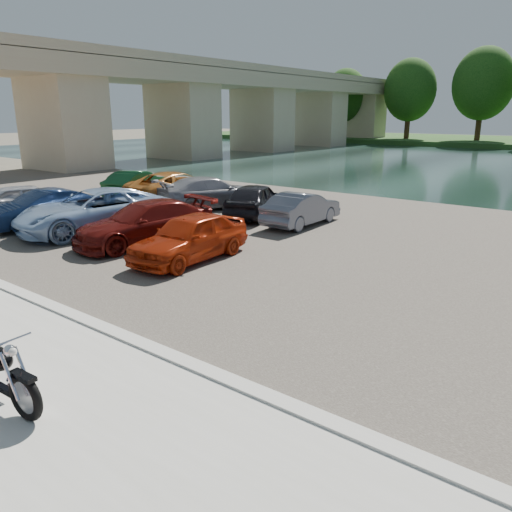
% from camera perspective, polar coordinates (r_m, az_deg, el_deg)
% --- Properties ---
extents(ground, '(200.00, 200.00, 0.00)m').
position_cam_1_polar(ground, '(8.08, -22.88, -15.39)').
color(ground, '#595447').
rests_on(ground, ground).
extents(kerb, '(60.00, 0.30, 0.14)m').
position_cam_1_polar(kerb, '(9.01, -11.73, -10.49)').
color(kerb, '#B6B4AB').
rests_on(kerb, ground).
extents(parking_lot, '(60.00, 18.00, 0.04)m').
position_cam_1_polar(parking_lot, '(15.96, 13.51, 0.98)').
color(parking_lot, '#423C35').
rests_on(parking_lot, ground).
extents(bridge, '(7.00, 56.00, 8.55)m').
position_cam_1_polar(bridge, '(55.90, 0.08, 17.55)').
color(bridge, tan).
rests_on(bridge, ground).
extents(car_0, '(2.85, 4.12, 1.30)m').
position_cam_1_polar(car_0, '(22.05, -26.20, 5.65)').
color(car_0, '#AEB1BA').
rests_on(car_0, parking_lot).
extents(car_1, '(1.74, 4.09, 1.31)m').
position_cam_1_polar(car_1, '(19.81, -23.12, 5.02)').
color(car_1, '#172748').
rests_on(car_1, parking_lot).
extents(car_2, '(3.62, 5.75, 1.48)m').
position_cam_1_polar(car_2, '(18.19, -17.94, 4.92)').
color(car_2, '#94B2D7').
rests_on(car_2, parking_lot).
extents(car_3, '(2.70, 4.87, 1.33)m').
position_cam_1_polar(car_3, '(16.11, -12.53, 3.70)').
color(car_3, '#5D110D').
rests_on(car_3, parking_lot).
extents(car_4, '(1.77, 3.96, 1.32)m').
position_cam_1_polar(car_4, '(14.09, -7.59, 2.17)').
color(car_4, '#A6270B').
rests_on(car_4, parking_lot).
extents(car_5, '(2.45, 4.18, 1.30)m').
position_cam_1_polar(car_5, '(25.53, -13.48, 8.05)').
color(car_5, '#113F1E').
rests_on(car_5, parking_lot).
extents(car_6, '(2.53, 5.10, 1.39)m').
position_cam_1_polar(car_6, '(23.84, -9.16, 7.86)').
color(car_6, '#BD732B').
rests_on(car_6, parking_lot).
extents(car_7, '(3.34, 5.07, 1.36)m').
position_cam_1_polar(car_7, '(21.90, -5.28, 7.25)').
color(car_7, gray).
rests_on(car_7, parking_lot).
extents(car_8, '(2.83, 4.27, 1.35)m').
position_cam_1_polar(car_8, '(20.02, -0.08, 6.47)').
color(car_8, black).
rests_on(car_8, parking_lot).
extents(car_9, '(1.34, 3.70, 1.21)m').
position_cam_1_polar(car_9, '(18.55, 5.24, 5.42)').
color(car_9, '#575C69').
rests_on(car_9, parking_lot).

